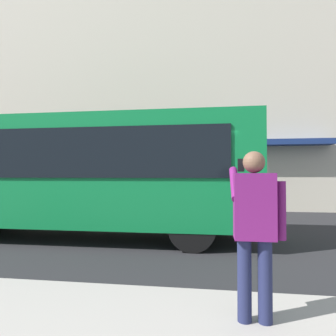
% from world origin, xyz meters
% --- Properties ---
extents(ground_plane, '(60.00, 60.00, 0.00)m').
position_xyz_m(ground_plane, '(0.00, 0.00, 0.00)').
color(ground_plane, '#232326').
extents(building_facade_far, '(28.00, 1.55, 12.00)m').
position_xyz_m(building_facade_far, '(-0.02, -6.80, 5.99)').
color(building_facade_far, beige).
rests_on(building_facade_far, ground_plane).
extents(red_bus, '(9.05, 2.54, 3.08)m').
position_xyz_m(red_bus, '(2.73, -0.03, 1.68)').
color(red_bus, '#0F7238').
rests_on(red_bus, ground_plane).
extents(pedestrian_photographer, '(0.53, 0.52, 1.70)m').
position_xyz_m(pedestrian_photographer, '(-1.13, 4.29, 1.14)').
color(pedestrian_photographer, '#1E2347').
rests_on(pedestrian_photographer, sidewalk_curb).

